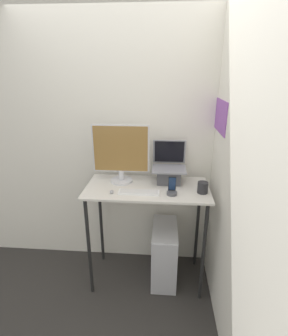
{
  "coord_description": "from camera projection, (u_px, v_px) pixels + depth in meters",
  "views": [
    {
      "loc": [
        0.14,
        -1.85,
        1.96
      ],
      "look_at": [
        -0.03,
        0.27,
        1.18
      ],
      "focal_mm": 28.0,
      "sensor_mm": 36.0,
      "label": 1
    }
  ],
  "objects": [
    {
      "name": "wall_back",
      "position": [
        150.0,
        144.0,
        2.56
      ],
      "size": [
        6.0,
        0.05,
        2.6
      ],
      "color": "silver",
      "rests_on": "ground_plane"
    },
    {
      "name": "mouse",
      "position": [
        112.0,
        192.0,
        2.21
      ],
      "size": [
        0.03,
        0.05,
        0.02
      ],
      "color": "#99999E",
      "rests_on": "desk"
    },
    {
      "name": "keyboard",
      "position": [
        139.0,
        192.0,
        2.21
      ],
      "size": [
        0.35,
        0.1,
        0.02
      ],
      "color": "white",
      "rests_on": "desk"
    },
    {
      "name": "laptop",
      "position": [
        169.0,
        172.0,
        2.41
      ],
      "size": [
        0.31,
        0.28,
        0.37
      ],
      "color": "#4C4C51",
      "rests_on": "desk"
    },
    {
      "name": "computer_tower",
      "position": [
        164.0,
        253.0,
        2.57
      ],
      "size": [
        0.24,
        0.49,
        0.57
      ],
      "color": "silver",
      "rests_on": "ground_plane"
    },
    {
      "name": "mug",
      "position": [
        203.0,
        188.0,
        2.2
      ],
      "size": [
        0.09,
        0.09,
        0.1
      ],
      "color": "#262628",
      "rests_on": "desk"
    },
    {
      "name": "wall_side_right",
      "position": [
        231.0,
        167.0,
        1.92
      ],
      "size": [
        0.06,
        6.0,
        2.6
      ],
      "color": "silver",
      "rests_on": "ground_plane"
    },
    {
      "name": "desk",
      "position": [
        147.0,
        200.0,
        2.37
      ],
      "size": [
        1.1,
        0.55,
        1.0
      ],
      "color": "beige",
      "rests_on": "ground_plane"
    },
    {
      "name": "monitor",
      "position": [
        121.0,
        155.0,
        2.36
      ],
      "size": [
        0.51,
        0.2,
        0.53
      ],
      "color": "silver",
      "rests_on": "desk"
    },
    {
      "name": "ground_plane",
      "position": [
        145.0,
        298.0,
        2.42
      ],
      "size": [
        12.0,
        12.0,
        0.0
      ],
      "primitive_type": "plane",
      "color": "#2D2B28"
    },
    {
      "name": "cell_phone",
      "position": [
        172.0,
        191.0,
        2.18
      ],
      "size": [
        0.09,
        0.09,
        0.16
      ],
      "color": "#4C4C51",
      "rests_on": "desk"
    }
  ]
}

